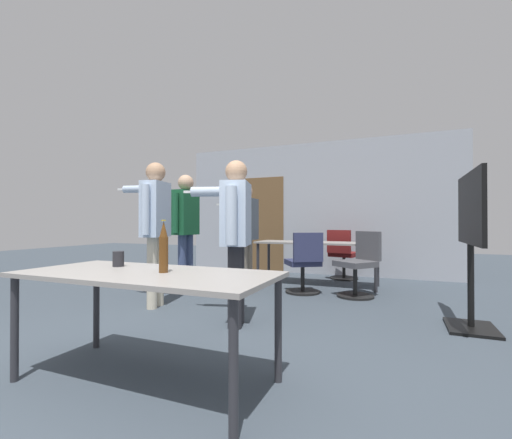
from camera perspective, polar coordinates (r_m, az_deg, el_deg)
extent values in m
plane|color=#3D4751|center=(2.45, -24.64, -26.23)|extent=(24.00, 24.00, 0.00)
cube|color=#A3A8B2|center=(7.22, 9.63, 1.87)|extent=(5.67, 0.10, 2.72)
cube|color=brown|center=(7.49, 1.31, -0.79)|extent=(0.90, 0.02, 2.05)
cube|color=gray|center=(2.44, -17.79, -8.68)|extent=(1.76, 0.79, 0.03)
cylinder|color=#2D2D33|center=(2.90, -35.24, -14.64)|extent=(0.05, 0.05, 0.70)
cylinder|color=#2D2D33|center=(1.82, -3.75, -23.57)|extent=(0.05, 0.05, 0.70)
cylinder|color=#2D2D33|center=(3.30, -25.06, -12.93)|extent=(0.05, 0.05, 0.70)
cylinder|color=#2D2D33|center=(2.41, 3.72, -17.75)|extent=(0.05, 0.05, 0.70)
cube|color=gray|center=(5.92, 10.06, -3.85)|extent=(2.06, 0.66, 0.03)
cylinder|color=#2D2D33|center=(5.98, 0.32, -7.34)|extent=(0.05, 0.05, 0.70)
cylinder|color=#2D2D33|center=(5.55, 19.34, -7.84)|extent=(0.05, 0.05, 0.70)
cylinder|color=#2D2D33|center=(6.48, 2.14, -6.81)|extent=(0.05, 0.05, 0.70)
cylinder|color=#2D2D33|center=(6.09, 19.63, -7.19)|extent=(0.05, 0.05, 0.70)
cube|color=black|center=(4.16, 32.21, -15.03)|extent=(0.44, 0.56, 0.03)
cylinder|color=black|center=(4.07, 32.19, -9.26)|extent=(0.06, 0.06, 0.82)
cube|color=black|center=(4.03, 32.14, 1.57)|extent=(0.04, 1.21, 0.72)
cube|color=#14331E|center=(4.03, 32.46, 1.57)|extent=(0.01, 1.11, 0.63)
cylinder|color=slate|center=(5.15, -2.21, -7.89)|extent=(0.14, 0.14, 0.80)
cylinder|color=slate|center=(5.33, -1.38, -7.64)|extent=(0.14, 0.14, 0.80)
cube|color=#4C5660|center=(5.20, -1.78, 0.07)|extent=(0.28, 0.47, 0.63)
sphere|color=tan|center=(5.22, -1.78, 4.74)|extent=(0.22, 0.22, 0.22)
cylinder|color=#4C5660|center=(4.94, -3.07, -0.19)|extent=(0.11, 0.11, 0.54)
cylinder|color=#4C5660|center=(5.58, -3.23, 2.57)|extent=(0.55, 0.13, 0.11)
cube|color=white|center=(5.71, -6.00, 2.51)|extent=(0.12, 0.04, 0.03)
cylinder|color=beige|center=(4.46, -16.94, -8.50)|extent=(0.13, 0.13, 0.88)
cylinder|color=beige|center=(4.61, -15.91, -8.24)|extent=(0.13, 0.13, 0.88)
cube|color=silver|center=(4.50, -16.39, 1.64)|extent=(0.31, 0.45, 0.69)
sphere|color=tan|center=(4.54, -16.38, 7.57)|extent=(0.24, 0.24, 0.24)
cylinder|color=silver|center=(4.27, -17.98, 1.59)|extent=(0.10, 0.10, 0.60)
cylinder|color=silver|center=(4.88, -18.13, 4.87)|extent=(0.61, 0.21, 0.10)
cube|color=white|center=(5.05, -21.40, 4.70)|extent=(0.12, 0.06, 0.03)
cylinder|color=#28282D|center=(3.51, -3.58, -11.17)|extent=(0.14, 0.14, 0.83)
cylinder|color=#28282D|center=(3.70, -3.06, -10.62)|extent=(0.14, 0.14, 0.83)
cube|color=silver|center=(3.55, -3.30, 0.95)|extent=(0.38, 0.52, 0.65)
sphere|color=tan|center=(3.58, -3.30, 8.00)|extent=(0.23, 0.23, 0.23)
cylinder|color=silver|center=(3.26, -4.14, 0.67)|extent=(0.11, 0.11, 0.56)
cylinder|color=silver|center=(3.90, -6.70, 4.64)|extent=(0.57, 0.26, 0.11)
cube|color=white|center=(3.98, -11.09, 4.54)|extent=(0.13, 0.07, 0.03)
cylinder|color=#3D4C75|center=(5.38, -12.21, -7.17)|extent=(0.13, 0.13, 0.87)
cylinder|color=#3D4C75|center=(5.52, -11.11, -7.00)|extent=(0.13, 0.13, 0.87)
cube|color=#195633|center=(5.42, -11.64, 1.15)|extent=(0.25, 0.43, 0.69)
sphere|color=#DBAD89|center=(5.45, -11.63, 6.04)|extent=(0.24, 0.24, 0.24)
cylinder|color=#195633|center=(5.21, -13.33, 1.07)|extent=(0.10, 0.10, 0.60)
cylinder|color=#195633|center=(5.82, -12.48, 3.84)|extent=(0.60, 0.12, 0.10)
cube|color=white|center=(6.02, -14.97, 3.70)|extent=(0.12, 0.04, 0.03)
cylinder|color=black|center=(5.33, 7.78, -11.83)|extent=(0.52, 0.52, 0.03)
cylinder|color=black|center=(5.30, 7.78, -9.62)|extent=(0.06, 0.06, 0.39)
cube|color=navy|center=(5.27, 7.78, -7.12)|extent=(0.64, 0.64, 0.08)
cube|color=navy|center=(5.00, 8.69, -4.60)|extent=(0.40, 0.29, 0.42)
cylinder|color=black|center=(6.73, 14.45, -9.44)|extent=(0.52, 0.52, 0.03)
cylinder|color=black|center=(6.70, 14.44, -7.65)|extent=(0.06, 0.06, 0.40)
cube|color=maroon|center=(6.67, 14.44, -5.62)|extent=(0.54, 0.54, 0.08)
cube|color=maroon|center=(6.41, 13.64, -3.59)|extent=(0.44, 0.15, 0.42)
cylinder|color=black|center=(5.19, 16.21, -12.12)|extent=(0.52, 0.52, 0.03)
cylinder|color=black|center=(5.16, 16.21, -9.76)|extent=(0.06, 0.06, 0.40)
cube|color=#4C4C51|center=(5.12, 16.20, -7.09)|extent=(0.65, 0.65, 0.08)
cube|color=#4C4C51|center=(5.29, 18.18, -4.16)|extent=(0.38, 0.32, 0.42)
cylinder|color=#563314|center=(2.37, -15.15, -5.68)|extent=(0.06, 0.06, 0.24)
cone|color=#563314|center=(2.36, -15.14, -1.53)|extent=(0.06, 0.06, 0.11)
cylinder|color=gold|center=(2.36, -15.14, -0.14)|extent=(0.03, 0.03, 0.01)
cylinder|color=#232328|center=(2.80, -21.96, -6.11)|extent=(0.08, 0.08, 0.12)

